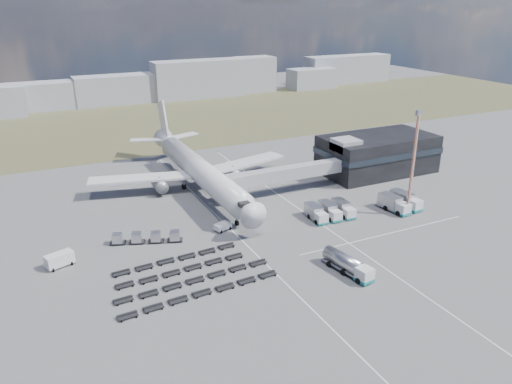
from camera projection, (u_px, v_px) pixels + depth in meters
name	position (u px, v px, depth m)	size (l,w,h in m)	color
ground	(256.00, 243.00, 96.01)	(420.00, 420.00, 0.00)	#565659
grass_strip	(129.00, 124.00, 188.28)	(420.00, 90.00, 0.01)	#4C4A2D
lane_markings	(292.00, 227.00, 102.51)	(47.12, 110.00, 0.01)	silver
terminal	(377.00, 153.00, 133.70)	(30.40, 16.40, 11.00)	black
jet_bridge	(279.00, 175.00, 117.81)	(30.30, 3.80, 7.05)	#939399
airliner	(198.00, 169.00, 121.26)	(51.59, 64.53, 17.62)	silver
skyline	(87.00, 89.00, 215.05)	(317.36, 25.30, 23.06)	#9699A3
fuel_tanker	(348.00, 264.00, 84.90)	(4.20, 10.33, 3.25)	silver
pushback_tug	(223.00, 227.00, 100.99)	(3.40, 1.91, 1.52)	silver
utility_van	(60.00, 260.00, 87.08)	(4.74, 2.15, 2.50)	silver
catering_truck	(231.00, 170.00, 132.01)	(4.35, 6.78, 2.89)	silver
service_trucks_near	(330.00, 211.00, 106.72)	(9.50, 7.42, 2.76)	silver
service_trucks_far	(400.00, 202.00, 110.78)	(7.35, 8.47, 3.12)	silver
uld_row	(146.00, 237.00, 95.62)	(13.56, 6.39, 1.91)	black
baggage_dollies	(188.00, 276.00, 83.80)	(28.32, 15.76, 0.72)	black
floodlight_mast	(413.00, 164.00, 104.12)	(2.20, 1.79, 23.13)	#CE4921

